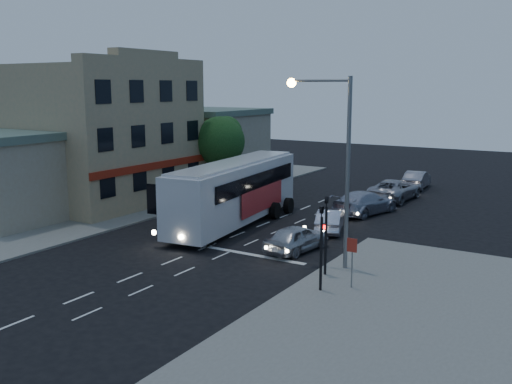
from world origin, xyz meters
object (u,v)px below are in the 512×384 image
Objects in this scene: regulatory_sign at (352,255)px; car_sedan_a at (330,220)px; car_extra at (417,180)px; car_sedan_b at (365,202)px; tour_bus at (235,191)px; traffic_signal_main at (326,226)px; streetlight at (335,150)px; street_tree at (220,139)px; traffic_signal_side at (321,238)px; car_sedan_c at (395,190)px; car_suv at (297,238)px.

car_sedan_a is at bearing 119.36° from regulatory_sign.
car_sedan_b is at bearing 84.72° from car_extra.
tour_bus is 2.90× the size of car_extra.
traffic_signal_main is 2.14m from regulatory_sign.
car_sedan_a is 0.46× the size of streetlight.
streetlight reaches higher than street_tree.
tour_bus is 6.11× the size of regulatory_sign.
traffic_signal_main is at bearing 92.38° from car_extra.
traffic_signal_side is 1.61m from regulatory_sign.
traffic_signal_main is at bearing -41.09° from tour_bus.
car_sedan_a is 5.64m from car_sedan_b.
car_sedan_c is at bearing -110.21° from car_sedan_a.
car_extra is (0.04, 22.30, 0.04)m from car_suv.
car_suv is at bearing -34.68° from tour_bus.
tour_bus is at bearing 146.01° from regulatory_sign.
street_tree is (-12.78, -5.13, 3.69)m from car_sedan_c.
streetlight is (2.93, -12.07, 4.93)m from car_sedan_b.
street_tree reaches higher than tour_bus.
streetlight is 20.19m from street_tree.
tour_bus reaches higher than car_sedan_a.
car_suv is 0.47× the size of streetlight.
streetlight reaches higher than car_sedan_c.
streetlight reaches higher than car_sedan_b.
car_sedan_c is at bearing 99.90° from traffic_signal_side.
car_sedan_a is 8.73m from streetlight.
car_sedan_b is at bearing 104.08° from traffic_signal_side.
car_sedan_c is at bearing 21.88° from street_tree.
car_sedan_b is (-0.15, 10.47, 0.08)m from car_suv.
car_sedan_b is (5.93, 7.22, -1.38)m from tour_bus.
regulatory_sign reaches higher than car_suv.
traffic_signal_main is 21.38m from street_tree.
street_tree is at bearing 138.92° from regulatory_sign.
car_suv is 1.04× the size of traffic_signal_side.
traffic_signal_side is at bearing 134.68° from car_suv.
car_sedan_a is at bearing 112.73° from traffic_signal_main.
tour_bus is 20.05m from car_extra.
traffic_signal_side is (3.73, -5.00, 1.70)m from car_suv.
streetlight is (2.77, -1.60, 5.01)m from car_suv.
car_sedan_a is 1.00× the size of traffic_signal_main.
car_sedan_b is 13.18m from street_tree.
car_suv is 1.04× the size of car_sedan_a.
car_sedan_b is 0.96× the size of car_sedan_c.
regulatory_sign is (10.81, -7.29, -0.59)m from tour_bus.
car_sedan_b is 1.20× the size of car_extra.
street_tree is (-12.52, 6.39, 3.82)m from car_sedan_a.
streetlight reaches higher than car_extra.
street_tree reaches higher than car_sedan_a.
car_sedan_b is 0.89× the size of street_tree.
car_suv is 4.84m from car_sedan_a.
car_sedan_b reaches higher than car_sedan_a.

